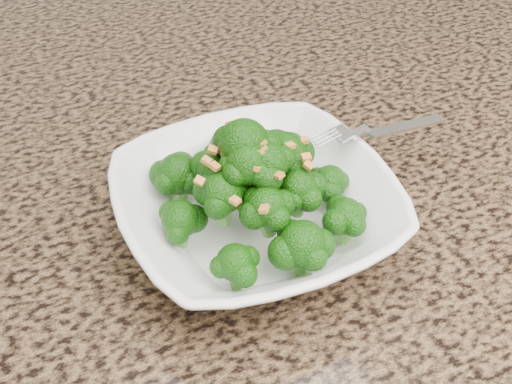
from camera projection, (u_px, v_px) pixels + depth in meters
name	position (u px, v px, depth m)	size (l,w,h in m)	color
granite_counter	(153.00, 188.00, 0.65)	(1.64, 1.04, 0.03)	brown
bowl	(256.00, 210.00, 0.56)	(0.24, 0.24, 0.06)	white
broccoli_pile	(256.00, 151.00, 0.51)	(0.21, 0.21, 0.07)	#145009
garlic_topping	(256.00, 110.00, 0.49)	(0.12, 0.12, 0.01)	orange
fork	(362.00, 131.00, 0.59)	(0.17, 0.03, 0.01)	silver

